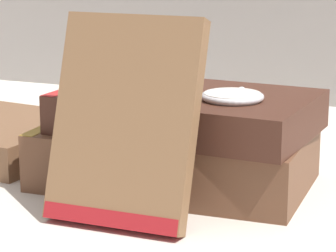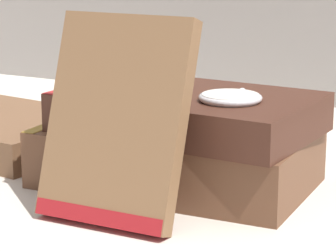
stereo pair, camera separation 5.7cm
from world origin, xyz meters
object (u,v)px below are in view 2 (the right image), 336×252
at_px(book_flat_top, 183,111).
at_px(pocket_watch, 230,98).
at_px(book_flat_bottom, 171,156).
at_px(book_leaning_front, 116,127).

xyz_separation_m(book_flat_top, pocket_watch, (0.05, -0.01, 0.02)).
height_order(book_flat_bottom, book_flat_top, book_flat_top).
bearing_deg(book_flat_bottom, pocket_watch, -14.59).
bearing_deg(pocket_watch, book_leaning_front, -124.41).
relative_size(book_flat_top, book_leaning_front, 1.40).
bearing_deg(book_flat_top, pocket_watch, -13.58).
xyz_separation_m(book_flat_bottom, pocket_watch, (0.06, -0.01, 0.06)).
xyz_separation_m(book_flat_bottom, book_flat_top, (0.01, 0.00, 0.04)).
relative_size(book_flat_bottom, book_flat_top, 1.07).
bearing_deg(book_leaning_front, pocket_watch, 55.59).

